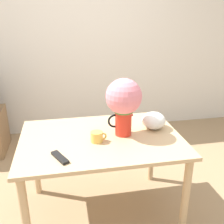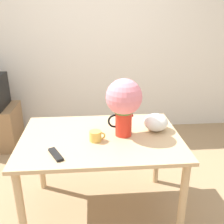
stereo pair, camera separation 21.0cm
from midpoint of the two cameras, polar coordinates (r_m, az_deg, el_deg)
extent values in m
plane|color=#9E7F5B|center=(2.61, -4.83, -20.41)|extent=(12.00, 12.00, 0.00)
cube|color=silver|center=(3.83, -8.64, 14.55)|extent=(8.00, 0.05, 2.60)
cube|color=tan|center=(2.16, -5.19, -5.86)|extent=(1.31, 0.91, 0.03)
cylinder|color=tan|center=(2.09, -21.18, -21.33)|extent=(0.06, 0.06, 0.74)
cylinder|color=tan|center=(2.18, 12.91, -18.08)|extent=(0.06, 0.06, 0.74)
cylinder|color=tan|center=(2.72, -18.57, -10.09)|extent=(0.06, 0.06, 0.74)
cylinder|color=tan|center=(2.80, 6.51, -8.12)|extent=(0.06, 0.06, 0.74)
cylinder|color=red|center=(2.15, -0.31, -2.16)|extent=(0.14, 0.14, 0.23)
cone|color=red|center=(2.13, 1.22, -0.06)|extent=(0.05, 0.05, 0.06)
torus|color=black|center=(2.13, -2.20, -2.02)|extent=(0.12, 0.02, 0.12)
sphere|color=#3D7033|center=(2.09, -0.32, 2.01)|extent=(0.22, 0.22, 0.22)
sphere|color=pink|center=(2.07, -0.32, 3.35)|extent=(0.29, 0.29, 0.29)
cylinder|color=gold|center=(2.07, -6.27, -5.45)|extent=(0.10, 0.10, 0.08)
torus|color=gold|center=(2.08, -4.88, -5.34)|extent=(0.06, 0.01, 0.06)
ellipsoid|color=white|center=(2.29, 6.49, -1.90)|extent=(0.21, 0.21, 0.15)
cube|color=black|center=(1.91, -14.44, -9.63)|extent=(0.13, 0.19, 0.02)
camera|label=1|loc=(0.10, -92.86, -1.12)|focal=42.00mm
camera|label=2|loc=(0.10, 87.14, 1.12)|focal=42.00mm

